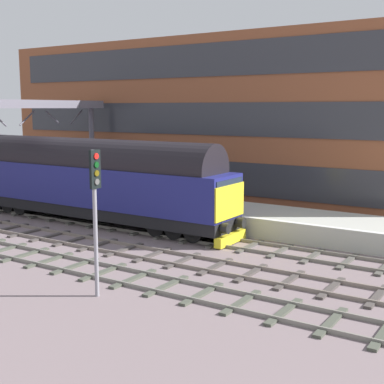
{
  "coord_description": "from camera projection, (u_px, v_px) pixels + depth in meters",
  "views": [
    {
      "loc": [
        -21.42,
        -15.95,
        6.31
      ],
      "look_at": [
        0.2,
        -1.96,
        2.26
      ],
      "focal_mm": 50.06,
      "sensor_mm": 36.0,
      "label": 1
    }
  ],
  "objects": [
    {
      "name": "track_adjacent_far_west",
      "position": [
        62.0,
        263.0,
        21.86
      ],
      "size": [
        2.5,
        60.0,
        0.15
      ],
      "color": "gray",
      "rests_on": "ground"
    },
    {
      "name": "ground_plane",
      "position": [
        158.0,
        233.0,
        27.31
      ],
      "size": [
        140.0,
        140.0,
        0.0
      ],
      "primitive_type": "plane",
      "color": "slate",
      "rests_on": "ground"
    },
    {
      "name": "signal_post_near",
      "position": [
        95.0,
        203.0,
        17.62
      ],
      "size": [
        0.44,
        0.22,
        4.97
      ],
      "color": "gray",
      "rests_on": "ground"
    },
    {
      "name": "platform_number_sign",
      "position": [
        218.0,
        187.0,
        27.49
      ],
      "size": [
        0.1,
        0.44,
        1.94
      ],
      "color": "slate",
      "rests_on": "station_platform"
    },
    {
      "name": "diesel_locomotive",
      "position": [
        90.0,
        178.0,
        29.38
      ],
      "size": [
        2.74,
        17.93,
        4.68
      ],
      "color": "black",
      "rests_on": "ground"
    },
    {
      "name": "station_platform",
      "position": [
        195.0,
        212.0,
        30.22
      ],
      "size": [
        4.0,
        44.0,
        1.01
      ],
      "color": "#B5B6AD",
      "rests_on": "ground"
    },
    {
      "name": "waiting_passenger",
      "position": [
        160.0,
        183.0,
        31.09
      ],
      "size": [
        0.43,
        0.49,
        1.64
      ],
      "rotation": [
        0.0,
        0.0,
        1.23
      ],
      "color": "#2B3635",
      "rests_on": "station_platform"
    },
    {
      "name": "station_building",
      "position": [
        214.0,
        121.0,
        36.68
      ],
      "size": [
        5.65,
        32.67,
        10.9
      ],
      "color": "brown",
      "rests_on": "ground"
    },
    {
      "name": "track_adjacent_west",
      "position": [
        111.0,
        247.0,
        24.33
      ],
      "size": [
        2.5,
        60.0,
        0.15
      ],
      "color": "gray",
      "rests_on": "ground"
    },
    {
      "name": "track_main",
      "position": [
        158.0,
        232.0,
        27.3
      ],
      "size": [
        2.5,
        60.0,
        0.15
      ],
      "color": "slate",
      "rests_on": "ground"
    }
  ]
}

